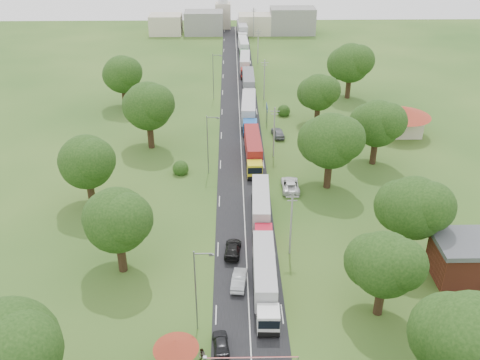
{
  "coord_description": "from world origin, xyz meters",
  "views": [
    {
      "loc": [
        -1.82,
        -61.88,
        40.69
      ],
      "look_at": [
        -0.52,
        7.05,
        3.0
      ],
      "focal_mm": 40.0,
      "sensor_mm": 36.0,
      "label": 1
    }
  ],
  "objects_px": {
    "info_sign": "(267,110)",
    "truck_0": "(265,278)",
    "car_lane_front": "(221,344)",
    "guard_booth": "(176,350)",
    "car_lane_mid": "(239,280)",
    "boom_barrier": "(238,359)"
  },
  "relations": [
    {
      "from": "car_lane_mid",
      "to": "guard_booth",
      "type": "bearing_deg",
      "value": 69.69
    },
    {
      "from": "boom_barrier",
      "to": "truck_0",
      "type": "distance_m",
      "value": 11.23
    },
    {
      "from": "guard_booth",
      "to": "info_sign",
      "type": "relative_size",
      "value": 1.07
    },
    {
      "from": "info_sign",
      "to": "car_lane_front",
      "type": "distance_m",
      "value": 58.46
    },
    {
      "from": "info_sign",
      "to": "boom_barrier",
      "type": "bearing_deg",
      "value": -96.24
    },
    {
      "from": "info_sign",
      "to": "car_lane_front",
      "type": "relative_size",
      "value": 1.05
    },
    {
      "from": "boom_barrier",
      "to": "car_lane_mid",
      "type": "bearing_deg",
      "value": 88.29
    },
    {
      "from": "truck_0",
      "to": "info_sign",
      "type": "bearing_deg",
      "value": 86.15
    },
    {
      "from": "boom_barrier",
      "to": "car_lane_front",
      "type": "relative_size",
      "value": 2.37
    },
    {
      "from": "info_sign",
      "to": "car_lane_front",
      "type": "height_order",
      "value": "info_sign"
    },
    {
      "from": "boom_barrier",
      "to": "car_lane_front",
      "type": "height_order",
      "value": "car_lane_front"
    },
    {
      "from": "guard_booth",
      "to": "car_lane_front",
      "type": "distance_m",
      "value": 4.96
    },
    {
      "from": "info_sign",
      "to": "truck_0",
      "type": "height_order",
      "value": "info_sign"
    },
    {
      "from": "guard_booth",
      "to": "truck_0",
      "type": "relative_size",
      "value": 0.31
    },
    {
      "from": "boom_barrier",
      "to": "truck_0",
      "type": "xyz_separation_m",
      "value": [
        3.24,
        10.68,
        1.19
      ]
    },
    {
      "from": "truck_0",
      "to": "car_lane_mid",
      "type": "bearing_deg",
      "value": 155.44
    },
    {
      "from": "truck_0",
      "to": "car_lane_front",
      "type": "distance_m",
      "value": 9.92
    },
    {
      "from": "car_lane_mid",
      "to": "info_sign",
      "type": "bearing_deg",
      "value": -90.36
    },
    {
      "from": "boom_barrier",
      "to": "car_lane_front",
      "type": "xyz_separation_m",
      "value": [
        -1.64,
        2.16,
        -0.23
      ]
    },
    {
      "from": "boom_barrier",
      "to": "guard_booth",
      "type": "distance_m",
      "value": 5.98
    },
    {
      "from": "guard_booth",
      "to": "car_lane_mid",
      "type": "height_order",
      "value": "guard_booth"
    },
    {
      "from": "boom_barrier",
      "to": "truck_0",
      "type": "bearing_deg",
      "value": 73.12
    }
  ]
}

